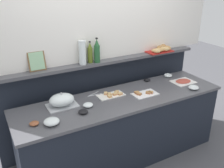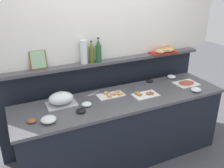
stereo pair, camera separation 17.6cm
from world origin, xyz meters
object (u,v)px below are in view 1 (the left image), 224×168
Objects in this scene: olive_oil_bottle at (90,53)px; glass_bowl_medium at (168,75)px; bread_basket at (161,49)px; glass_bowl_small at (194,88)px; framed_picture at (37,61)px; condiment_bowl_red at (83,112)px; condiment_bowl_teal at (147,80)px; sandwich_platter_front at (112,95)px; sandwich_platter_side at (145,94)px; water_carafe at (82,52)px; serving_cloche at (62,100)px; wine_bottle_green at (97,51)px; serving_tongs at (94,95)px; cold_cuts_platter at (183,82)px; condiment_bowl_dark at (34,123)px; glass_bowl_extra at (88,105)px; glass_bowl_large at (52,122)px.

glass_bowl_medium is at bearing -10.24° from olive_oil_bottle.
olive_oil_bottle is at bearing 178.48° from bread_basket.
glass_bowl_small is 0.58× the size of framed_picture.
condiment_bowl_red reaches higher than condiment_bowl_teal.
sandwich_platter_front is 1.06× the size of sandwich_platter_side.
glass_bowl_medium is 0.41× the size of water_carafe.
glass_bowl_small is 1.51m from water_carafe.
olive_oil_bottle is (-1.14, 0.71, 0.45)m from glass_bowl_small.
glass_bowl_medium is at bearing -8.91° from water_carafe.
glass_bowl_small is at bearing -18.75° from sandwich_platter_front.
sandwich_platter_front is 0.63m from serving_cloche.
serving_tongs is at bearing -127.79° from wine_bottle_green.
cold_cuts_platter is at bearing 4.62° from condiment_bowl_red.
condiment_bowl_dark is at bearing -168.10° from sandwich_platter_front.
sandwich_platter_side is 0.80m from wine_bottle_green.
glass_bowl_extra is (-0.37, -0.12, 0.01)m from sandwich_platter_front.
glass_bowl_small reaches higher than glass_bowl_extra.
glass_bowl_extra is (-1.40, -0.28, -0.00)m from glass_bowl_medium.
glass_bowl_large is 0.57× the size of olive_oil_bottle.
glass_bowl_medium reaches higher than glass_bowl_extra.
condiment_bowl_red is at bearing -175.38° from cold_cuts_platter.
condiment_bowl_dark is (-1.66, -0.38, -0.00)m from condiment_bowl_teal.
glass_bowl_small is 0.72× the size of serving_tongs.
condiment_bowl_red is at bearing -154.12° from sandwich_platter_front.
bread_basket is at bearing -1.86° from framed_picture.
serving_cloche is 1.82× the size of serving_tongs.
wine_bottle_green is (-0.70, 0.16, 0.47)m from condiment_bowl_teal.
cold_cuts_platter is 1.29m from wine_bottle_green.
serving_cloche reaches higher than glass_bowl_small.
wine_bottle_green reaches higher than serving_tongs.
glass_bowl_extra is 0.61× the size of serving_tongs.
glass_bowl_extra is (0.25, -0.16, -0.05)m from serving_cloche.
water_carafe is (0.55, -0.04, 0.03)m from framed_picture.
serving_cloche is at bearing 118.78° from condiment_bowl_red.
glass_bowl_small is (-0.05, -0.24, 0.01)m from cold_cuts_platter.
serving_tongs is (0.81, 0.34, -0.01)m from condiment_bowl_dark.
glass_bowl_extra is at bearing -161.86° from sandwich_platter_front.
condiment_bowl_dark is (-2.02, -0.36, -0.01)m from glass_bowl_medium.
sandwich_platter_side is at bearing 1.68° from condiment_bowl_dark.
serving_cloche is (-1.00, 0.20, 0.06)m from sandwich_platter_side.
condiment_bowl_red is 0.79m from water_carafe.
glass_bowl_large is 0.84× the size of serving_tongs.
condiment_bowl_dark is 1.20m from wine_bottle_green.
framed_picture is at bearing 176.03° from water_carafe.
sandwich_platter_side reaches higher than cold_cuts_platter.
glass_bowl_extra is 0.36× the size of wine_bottle_green.
cold_cuts_platter is at bearing -14.88° from framed_picture.
cold_cuts_platter is 1.57m from condiment_bowl_red.
bread_basket is at bearing 97.79° from glass_bowl_medium.
olive_oil_bottle is 1.19× the size of framed_picture.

